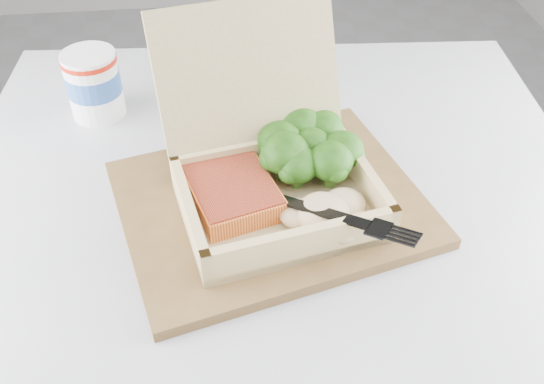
{
  "coord_description": "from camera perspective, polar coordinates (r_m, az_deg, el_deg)",
  "views": [
    {
      "loc": [
        0.63,
        -0.55,
        1.17
      ],
      "look_at": [
        0.68,
        -0.09,
        0.75
      ],
      "focal_mm": 40.0,
      "sensor_mm": 36.0,
      "label": 1
    }
  ],
  "objects": [
    {
      "name": "broccoli_pile",
      "position": [
        0.67,
        3.68,
        3.74
      ],
      "size": [
        0.12,
        0.12,
        0.04
      ],
      "primitive_type": null,
      "color": "#2E6E18",
      "rests_on": "takeout_container"
    },
    {
      "name": "takeout_container",
      "position": [
        0.64,
        -0.31,
        3.13
      ],
      "size": [
        0.24,
        0.26,
        0.18
      ],
      "rotation": [
        0.0,
        0.0,
        0.2
      ],
      "color": "tan",
      "rests_on": "serving_tray"
    },
    {
      "name": "plastic_fork",
      "position": [
        0.6,
        2.16,
        -0.84
      ],
      "size": [
        0.15,
        0.12,
        0.02
      ],
      "rotation": [
        0.0,
        0.0,
        4.02
      ],
      "color": "black",
      "rests_on": "mashed_potatoes"
    },
    {
      "name": "receipt",
      "position": [
        0.8,
        -0.77,
        6.99
      ],
      "size": [
        0.11,
        0.16,
        0.0
      ],
      "primitive_type": "cube",
      "rotation": [
        0.0,
        0.0,
        -0.28
      ],
      "color": "white",
      "rests_on": "cafe_table"
    },
    {
      "name": "mashed_potatoes",
      "position": [
        0.61,
        4.82,
        -1.94
      ],
      "size": [
        0.09,
        0.08,
        0.03
      ],
      "primitive_type": "ellipsoid",
      "color": "#D1B687",
      "rests_on": "takeout_container"
    },
    {
      "name": "salmon_fillet",
      "position": [
        0.64,
        -3.86,
        0.17
      ],
      "size": [
        0.11,
        0.13,
        0.02
      ],
      "primitive_type": "cube",
      "rotation": [
        0.0,
        0.0,
        0.29
      ],
      "color": "orange",
      "rests_on": "takeout_container"
    },
    {
      "name": "paper_cup",
      "position": [
        0.82,
        -16.46,
        9.84
      ],
      "size": [
        0.07,
        0.07,
        0.09
      ],
      "color": "white",
      "rests_on": "cafe_table"
    },
    {
      "name": "cafe_table",
      "position": [
        0.8,
        0.11,
        -10.93
      ],
      "size": [
        0.78,
        0.78,
        0.71
      ],
      "rotation": [
        0.0,
        0.0,
        -0.07
      ],
      "color": "black",
      "rests_on": "floor"
    },
    {
      "name": "serving_tray",
      "position": [
        0.66,
        -0.12,
        -1.06
      ],
      "size": [
        0.37,
        0.33,
        0.01
      ],
      "primitive_type": "cube",
      "rotation": [
        0.0,
        0.0,
        0.25
      ],
      "color": "brown",
      "rests_on": "cafe_table"
    }
  ]
}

